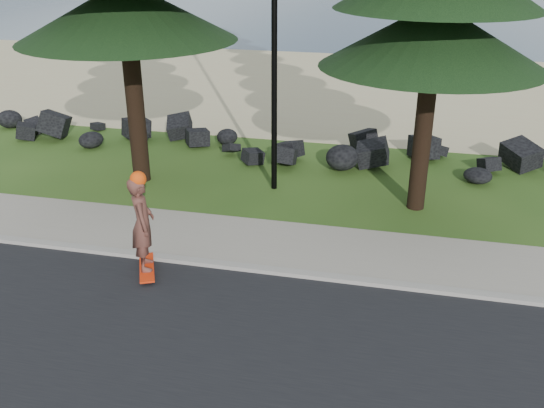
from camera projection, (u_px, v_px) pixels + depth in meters
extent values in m
plane|color=#2D5019|center=(240.00, 246.00, 12.49)|extent=(160.00, 160.00, 0.00)
cube|color=black|center=(154.00, 394.00, 8.48)|extent=(160.00, 7.00, 0.02)
cube|color=#A59F95|center=(227.00, 266.00, 11.67)|extent=(160.00, 0.20, 0.10)
cube|color=gray|center=(243.00, 240.00, 12.65)|extent=(160.00, 2.00, 0.08)
cube|color=#CFBB8A|center=(333.00, 86.00, 25.37)|extent=(160.00, 15.00, 0.01)
cube|color=#334B61|center=(384.00, 0.00, 57.82)|extent=(160.00, 58.00, 0.01)
cylinder|color=black|center=(274.00, 25.00, 13.69)|extent=(0.14, 0.14, 8.00)
cube|color=red|center=(147.00, 268.00, 11.49)|extent=(0.70, 1.11, 0.04)
imported|color=brown|center=(142.00, 223.00, 11.11)|extent=(0.68, 0.79, 1.83)
sphere|color=#FF4D0E|center=(138.00, 179.00, 10.75)|extent=(0.29, 0.29, 0.29)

